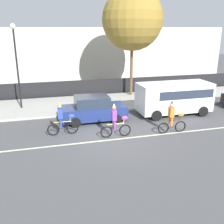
{
  "coord_description": "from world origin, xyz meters",
  "views": [
    {
      "loc": [
        -3.44,
        -12.96,
        5.71
      ],
      "look_at": [
        0.35,
        1.2,
        1.0
      ],
      "focal_mm": 42.0,
      "sensor_mm": 36.0,
      "label": 1
    }
  ],
  "objects_px": {
    "parade_cyclist_cobalt": "(63,120)",
    "parade_cyclist_purple": "(116,122)",
    "parade_cyclist_orange": "(173,119)",
    "street_lamp_post": "(16,54)",
    "parked_van_white": "(175,96)",
    "parked_car_navy": "(93,109)"
  },
  "relations": [
    {
      "from": "parade_cyclist_purple",
      "to": "street_lamp_post",
      "type": "xyz_separation_m",
      "value": [
        -5.31,
        6.63,
        3.15
      ]
    },
    {
      "from": "street_lamp_post",
      "to": "parade_cyclist_cobalt",
      "type": "bearing_deg",
      "value": -65.46
    },
    {
      "from": "street_lamp_post",
      "to": "parade_cyclist_purple",
      "type": "bearing_deg",
      "value": -51.33
    },
    {
      "from": "parade_cyclist_cobalt",
      "to": "parade_cyclist_orange",
      "type": "xyz_separation_m",
      "value": [
        6.01,
        -1.34,
        0.0
      ]
    },
    {
      "from": "parked_car_navy",
      "to": "parade_cyclist_purple",
      "type": "bearing_deg",
      "value": -76.34
    },
    {
      "from": "parade_cyclist_cobalt",
      "to": "street_lamp_post",
      "type": "bearing_deg",
      "value": 114.54
    },
    {
      "from": "parked_van_white",
      "to": "parked_car_navy",
      "type": "distance_m",
      "value": 5.73
    },
    {
      "from": "parked_car_navy",
      "to": "street_lamp_post",
      "type": "bearing_deg",
      "value": 140.82
    },
    {
      "from": "parked_car_navy",
      "to": "street_lamp_post",
      "type": "xyz_separation_m",
      "value": [
        -4.61,
        3.75,
        3.21
      ]
    },
    {
      "from": "parade_cyclist_purple",
      "to": "parade_cyclist_orange",
      "type": "relative_size",
      "value": 1.0
    },
    {
      "from": "parade_cyclist_purple",
      "to": "parade_cyclist_orange",
      "type": "xyz_separation_m",
      "value": [
        3.24,
        -0.26,
        0.0
      ]
    },
    {
      "from": "parade_cyclist_orange",
      "to": "parked_van_white",
      "type": "relative_size",
      "value": 0.38
    },
    {
      "from": "parade_cyclist_cobalt",
      "to": "parade_cyclist_orange",
      "type": "relative_size",
      "value": 1.0
    },
    {
      "from": "parade_cyclist_cobalt",
      "to": "parade_cyclist_orange",
      "type": "bearing_deg",
      "value": -12.55
    },
    {
      "from": "parked_van_white",
      "to": "parked_car_navy",
      "type": "height_order",
      "value": "parked_van_white"
    },
    {
      "from": "parade_cyclist_cobalt",
      "to": "street_lamp_post",
      "type": "relative_size",
      "value": 0.33
    },
    {
      "from": "parade_cyclist_purple",
      "to": "parked_car_navy",
      "type": "height_order",
      "value": "parade_cyclist_purple"
    },
    {
      "from": "parade_cyclist_cobalt",
      "to": "parade_cyclist_purple",
      "type": "height_order",
      "value": "same"
    },
    {
      "from": "parade_cyclist_orange",
      "to": "parked_van_white",
      "type": "bearing_deg",
      "value": 60.53
    },
    {
      "from": "parade_cyclist_cobalt",
      "to": "parked_van_white",
      "type": "relative_size",
      "value": 0.38
    },
    {
      "from": "parade_cyclist_orange",
      "to": "parked_car_navy",
      "type": "bearing_deg",
      "value": 141.47
    },
    {
      "from": "parade_cyclist_purple",
      "to": "street_lamp_post",
      "type": "bearing_deg",
      "value": 128.67
    }
  ]
}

